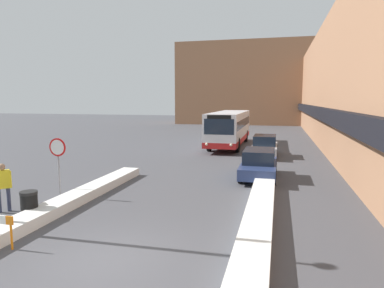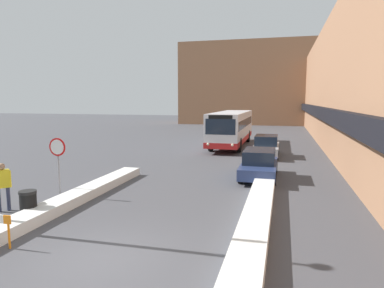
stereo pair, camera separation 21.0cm
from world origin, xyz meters
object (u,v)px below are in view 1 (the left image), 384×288
object	(u,v)px
stop_sign	(58,154)
parked_car_front	(259,164)
trash_bin	(29,205)
parked_car_middle	(265,146)
city_bus	(230,127)
pedestrian	(3,183)

from	to	relation	value
stop_sign	parked_car_front	bearing A→B (deg)	35.49
parked_car_front	trash_bin	bearing A→B (deg)	-131.69
parked_car_middle	parked_car_front	bearing A→B (deg)	-90.00
parked_car_middle	stop_sign	xyz separation A→B (m)	(-7.93, -12.81, 1.05)
trash_bin	parked_car_middle	bearing A→B (deg)	64.56
parked_car_front	city_bus	bearing A→B (deg)	105.08
city_bus	parked_car_front	size ratio (longest dim) A/B	2.58
pedestrian	trash_bin	world-z (taller)	pedestrian
city_bus	trash_bin	size ratio (longest dim) A/B	11.81
stop_sign	trash_bin	xyz separation A→B (m)	(0.62, -2.55, -1.33)
trash_bin	stop_sign	bearing A→B (deg)	103.58
city_bus	trash_bin	bearing A→B (deg)	-101.30
parked_car_front	pedestrian	xyz separation A→B (m)	(-8.68, -7.86, 0.32)
parked_car_middle	pedestrian	size ratio (longest dim) A/B	2.40
parked_car_front	pedestrian	size ratio (longest dim) A/B	2.43
city_bus	stop_sign	world-z (taller)	city_bus
parked_car_middle	pedestrian	distance (m)	17.35
parked_car_front	parked_car_middle	xyz separation A→B (m)	(0.00, 7.16, 0.01)
parked_car_front	trash_bin	size ratio (longest dim) A/B	4.58
parked_car_middle	trash_bin	xyz separation A→B (m)	(-7.31, -15.36, -0.28)
parked_car_front	parked_car_middle	distance (m)	7.16
pedestrian	trash_bin	bearing A→B (deg)	-61.49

